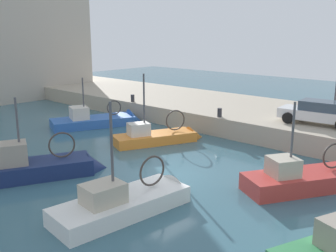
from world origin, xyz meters
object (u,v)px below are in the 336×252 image
(fishing_boat_white, at_px, (131,208))
(mooring_bollard_mid, at_px, (133,98))
(fishing_boat_orange, at_px, (160,140))
(fishing_boat_navy, at_px, (35,174))
(fishing_boat_blue, at_px, (99,124))
(fishing_boat_red, at_px, (309,186))
(parked_car_white, at_px, (320,112))
(mooring_bollard_south, at_px, (220,113))

(fishing_boat_white, bearing_deg, mooring_bollard_mid, 47.19)
(mooring_bollard_mid, bearing_deg, fishing_boat_orange, -119.57)
(fishing_boat_navy, xyz_separation_m, fishing_boat_blue, (8.15, 5.83, -0.04))
(fishing_boat_orange, bearing_deg, fishing_boat_blue, 88.30)
(fishing_boat_orange, distance_m, fishing_boat_blue, 6.06)
(fishing_boat_red, height_order, parked_car_white, fishing_boat_red)
(fishing_boat_navy, xyz_separation_m, fishing_boat_white, (0.66, -5.67, -0.04))
(fishing_boat_blue, xyz_separation_m, mooring_bollard_mid, (3.39, 0.24, 1.38))
(fishing_boat_orange, xyz_separation_m, fishing_boat_blue, (0.18, 6.06, -0.00))
(fishing_boat_blue, relative_size, mooring_bollard_south, 12.06)
(mooring_bollard_mid, bearing_deg, fishing_boat_white, -132.81)
(fishing_boat_navy, bearing_deg, mooring_bollard_mid, 27.75)
(fishing_boat_navy, relative_size, mooring_bollard_mid, 11.89)
(fishing_boat_navy, bearing_deg, fishing_boat_red, -53.67)
(fishing_boat_white, relative_size, fishing_boat_blue, 0.91)
(fishing_boat_navy, distance_m, mooring_bollard_mid, 13.11)
(fishing_boat_navy, height_order, fishing_boat_red, fishing_boat_red)
(parked_car_white, bearing_deg, mooring_bollard_south, 112.70)
(fishing_boat_red, relative_size, fishing_boat_white, 0.97)
(fishing_boat_red, bearing_deg, mooring_bollard_mid, 74.25)
(fishing_boat_blue, relative_size, mooring_bollard_mid, 12.06)
(fishing_boat_navy, distance_m, fishing_boat_orange, 7.97)
(fishing_boat_red, relative_size, parked_car_white, 1.31)
(parked_car_white, distance_m, mooring_bollard_mid, 13.55)
(fishing_boat_orange, distance_m, fishing_boat_red, 9.48)
(mooring_bollard_south, bearing_deg, fishing_boat_navy, 170.52)
(fishing_boat_white, bearing_deg, mooring_bollard_south, 19.00)
(fishing_boat_orange, xyz_separation_m, fishing_boat_red, (-0.86, -9.44, -0.00))
(parked_car_white, bearing_deg, fishing_boat_orange, 129.49)
(fishing_boat_blue, xyz_separation_m, parked_car_white, (5.63, -13.11, 1.80))
(fishing_boat_orange, height_order, fishing_boat_red, fishing_boat_orange)
(fishing_boat_orange, relative_size, mooring_bollard_south, 10.47)
(fishing_boat_blue, height_order, mooring_bollard_south, fishing_boat_blue)
(fishing_boat_red, bearing_deg, fishing_boat_orange, 84.77)
(fishing_boat_red, height_order, mooring_bollard_south, fishing_boat_red)
(fishing_boat_orange, relative_size, parked_car_white, 1.29)
(fishing_boat_navy, bearing_deg, parked_car_white, -27.84)
(fishing_boat_orange, height_order, mooring_bollard_south, fishing_boat_orange)
(fishing_boat_red, distance_m, fishing_boat_white, 7.58)
(fishing_boat_navy, relative_size, fishing_boat_white, 1.08)
(parked_car_white, height_order, mooring_bollard_south, parked_car_white)
(fishing_boat_navy, height_order, mooring_bollard_south, fishing_boat_navy)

